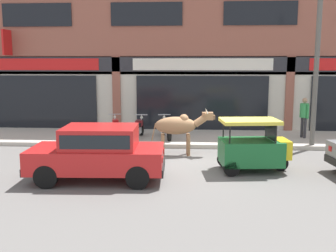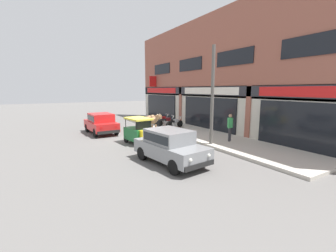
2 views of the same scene
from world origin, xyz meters
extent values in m
plane|color=#605E5B|center=(0.00, 0.00, 0.00)|extent=(90.00, 90.00, 0.00)
cube|color=#B7AFA3|center=(0.00, 3.91, 0.07)|extent=(19.00, 3.43, 0.15)
cube|color=#8E5142|center=(0.00, 5.90, 5.65)|extent=(23.00, 0.55, 6.08)
cube|color=beige|center=(0.00, 5.90, 1.70)|extent=(23.00, 0.55, 3.40)
cube|color=#28282D|center=(0.00, 5.59, 3.05)|extent=(22.08, 0.08, 0.64)
cube|color=black|center=(-7.67, 5.58, 1.35)|extent=(5.83, 0.10, 2.40)
cube|color=red|center=(-7.67, 5.56, 3.05)|extent=(6.13, 0.05, 0.52)
cube|color=#8E5142|center=(-3.83, 5.61, 1.70)|extent=(0.36, 0.12, 3.40)
cube|color=black|center=(0.00, 5.58, 1.35)|extent=(5.83, 0.10, 2.40)
cube|color=silver|center=(0.00, 5.56, 3.05)|extent=(6.13, 0.05, 0.52)
cube|color=#8E5142|center=(3.83, 5.61, 1.70)|extent=(0.36, 0.12, 3.40)
cube|color=black|center=(-7.33, 5.60, 5.21)|extent=(3.13, 0.06, 1.00)
cube|color=black|center=(-2.44, 5.60, 5.21)|extent=(3.13, 0.06, 1.00)
cube|color=black|center=(2.44, 5.60, 5.21)|extent=(3.13, 0.06, 1.00)
cube|color=red|center=(-8.57, 5.18, 4.00)|extent=(0.08, 0.80, 1.10)
ellipsoid|color=#936B47|center=(-0.96, 1.17, 1.02)|extent=(1.44, 0.63, 0.60)
sphere|color=#936B47|center=(-0.68, 1.20, 1.25)|extent=(0.32, 0.32, 0.32)
cylinder|color=#936B47|center=(-0.54, 1.35, 0.36)|extent=(0.12, 0.12, 0.72)
cylinder|color=#936B47|center=(-0.51, 1.07, 0.36)|extent=(0.12, 0.12, 0.72)
cylinder|color=#936B47|center=(-1.40, 1.28, 0.36)|extent=(0.12, 0.12, 0.72)
cylinder|color=#936B47|center=(-1.38, 1.00, 0.36)|extent=(0.12, 0.12, 0.72)
cylinder|color=#936B47|center=(-0.14, 1.24, 1.17)|extent=(0.48, 0.28, 0.43)
cube|color=#936B47|center=(0.12, 1.26, 1.34)|extent=(0.38, 0.25, 0.26)
cube|color=brown|center=(0.30, 1.28, 1.30)|extent=(0.15, 0.17, 0.14)
cone|color=beige|center=(0.07, 1.36, 1.52)|extent=(0.12, 0.07, 0.19)
cone|color=beige|center=(0.09, 1.16, 1.52)|extent=(0.12, 0.07, 0.19)
cube|color=#936B47|center=(0.03, 1.42, 1.40)|extent=(0.05, 0.14, 0.10)
cube|color=#936B47|center=(0.05, 1.10, 1.40)|extent=(0.05, 0.14, 0.10)
cylinder|color=#936B47|center=(-1.69, 1.11, 0.80)|extent=(0.17, 0.05, 0.60)
cylinder|color=black|center=(-4.02, -2.65, 0.30)|extent=(0.61, 0.21, 0.60)
cylinder|color=black|center=(-4.08, -1.21, 0.30)|extent=(0.61, 0.21, 0.60)
cylinder|color=black|center=(-1.72, -2.56, 0.30)|extent=(0.61, 0.21, 0.60)
cylinder|color=black|center=(-1.78, -1.12, 0.30)|extent=(0.61, 0.21, 0.60)
cube|color=red|center=(-2.90, -1.88, 0.60)|extent=(3.56, 1.75, 0.60)
cube|color=red|center=(-2.80, -1.88, 1.18)|extent=(1.96, 1.52, 0.56)
cube|color=black|center=(-2.80, -1.88, 1.18)|extent=(1.81, 1.53, 0.35)
cube|color=black|center=(-4.63, -1.96, 0.38)|extent=(0.18, 1.52, 0.20)
cube|color=black|center=(-1.17, -1.81, 0.38)|extent=(0.18, 1.52, 0.20)
sphere|color=silver|center=(-4.64, -2.44, 0.68)|extent=(0.14, 0.14, 0.14)
sphere|color=silver|center=(-4.68, -1.48, 0.68)|extent=(0.14, 0.14, 0.14)
cube|color=red|center=(-1.13, -2.31, 0.70)|extent=(0.04, 0.16, 0.14)
cube|color=red|center=(-1.17, -1.32, 0.70)|extent=(0.04, 0.16, 0.14)
cube|color=red|center=(3.54, -0.70, 0.70)|extent=(0.05, 0.16, 0.14)
cylinder|color=black|center=(2.19, -0.61, 0.22)|extent=(0.45, 0.17, 0.44)
cylinder|color=black|center=(0.59, -0.26, 0.22)|extent=(0.45, 0.17, 0.44)
cylinder|color=black|center=(0.71, -1.29, 0.22)|extent=(0.45, 0.17, 0.44)
cube|color=#19602D|center=(1.30, -0.71, 0.57)|extent=(1.83, 1.34, 0.70)
cube|color=yellow|center=(2.19, -0.61, 0.67)|extent=(0.45, 0.90, 0.52)
cylinder|color=black|center=(1.81, -0.15, 1.19)|extent=(0.04, 0.04, 0.55)
cylinder|color=black|center=(1.92, -1.13, 1.19)|extent=(0.04, 0.04, 0.55)
cylinder|color=black|center=(0.54, -0.29, 1.19)|extent=(0.04, 0.04, 0.55)
cylinder|color=black|center=(0.65, -1.27, 1.19)|extent=(0.04, 0.04, 0.55)
cube|color=#DBCC42|center=(1.25, -0.71, 1.47)|extent=(1.73, 1.27, 0.10)
cube|color=black|center=(1.87, -0.64, 1.19)|extent=(0.13, 0.93, 0.50)
cylinder|color=black|center=(-3.63, 4.09, 0.43)|extent=(0.23, 0.57, 0.56)
cylinder|color=black|center=(-3.33, 2.87, 0.43)|extent=(0.23, 0.57, 0.56)
cube|color=#B2B5BA|center=(-3.47, 3.46, 0.47)|extent=(0.27, 0.36, 0.24)
cube|color=red|center=(-3.51, 3.62, 0.73)|extent=(0.33, 0.45, 0.24)
cube|color=black|center=(-3.42, 3.23, 0.71)|extent=(0.34, 0.56, 0.12)
cylinder|color=#B2B5BA|center=(-3.61, 4.03, 0.73)|extent=(0.10, 0.27, 0.59)
cylinder|color=#B2B5BA|center=(-3.62, 4.07, 1.01)|extent=(0.51, 0.16, 0.03)
sphere|color=silver|center=(-3.64, 4.13, 0.89)|extent=(0.12, 0.12, 0.12)
cylinder|color=#B2B5BA|center=(-3.49, 3.08, 0.39)|extent=(0.17, 0.48, 0.06)
cylinder|color=black|center=(-2.50, 3.98, 0.43)|extent=(0.13, 0.56, 0.56)
cylinder|color=black|center=(-2.57, 2.73, 0.43)|extent=(0.13, 0.56, 0.56)
cube|color=#B2B5BA|center=(-2.53, 3.33, 0.47)|extent=(0.22, 0.33, 0.24)
cube|color=maroon|center=(-2.52, 3.49, 0.73)|extent=(0.26, 0.41, 0.24)
cube|color=black|center=(-2.55, 3.09, 0.71)|extent=(0.25, 0.53, 0.12)
cylinder|color=#B2B5BA|center=(-2.50, 3.92, 0.73)|extent=(0.06, 0.27, 0.59)
cylinder|color=#B2B5BA|center=(-2.50, 3.96, 1.01)|extent=(0.52, 0.06, 0.03)
sphere|color=silver|center=(-2.49, 4.02, 0.89)|extent=(0.12, 0.12, 0.12)
cylinder|color=#B2B5BA|center=(-2.66, 2.98, 0.39)|extent=(0.09, 0.48, 0.06)
cylinder|color=black|center=(-1.56, 4.06, 0.43)|extent=(0.22, 0.57, 0.56)
cylinder|color=black|center=(-1.28, 2.85, 0.43)|extent=(0.22, 0.57, 0.56)
cube|color=#B2B5BA|center=(-1.41, 3.44, 0.47)|extent=(0.27, 0.36, 0.24)
cube|color=#A8AAB2|center=(-1.45, 3.59, 0.73)|extent=(0.32, 0.44, 0.24)
cube|color=black|center=(-1.36, 3.20, 0.71)|extent=(0.33, 0.56, 0.12)
cylinder|color=#B2B5BA|center=(-1.55, 4.01, 0.73)|extent=(0.10, 0.27, 0.59)
cylinder|color=#B2B5BA|center=(-1.55, 4.05, 1.01)|extent=(0.51, 0.15, 0.03)
sphere|color=silver|center=(-1.57, 4.10, 0.89)|extent=(0.12, 0.12, 0.12)
cylinder|color=#B2B5BA|center=(-1.44, 3.06, 0.39)|extent=(0.17, 0.48, 0.06)
cylinder|color=#2D2D33|center=(4.00, 3.96, 0.56)|extent=(0.11, 0.11, 0.82)
cylinder|color=#2D2D33|center=(4.07, 3.80, 0.56)|extent=(0.11, 0.11, 0.82)
cylinder|color=#33934C|center=(4.04, 3.88, 1.25)|extent=(0.32, 0.32, 0.56)
cylinder|color=#33934C|center=(3.95, 4.07, 1.22)|extent=(0.08, 0.08, 0.56)
cylinder|color=#33934C|center=(4.12, 3.69, 1.22)|extent=(0.08, 0.08, 0.56)
sphere|color=tan|center=(4.04, 3.88, 1.65)|extent=(0.20, 0.20, 0.20)
cylinder|color=#595651|center=(3.99, 2.50, 2.81)|extent=(0.18, 0.18, 5.33)
camera|label=1|loc=(-0.35, -11.91, 3.11)|focal=42.00mm
camera|label=2|loc=(13.36, -5.77, 3.17)|focal=24.00mm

